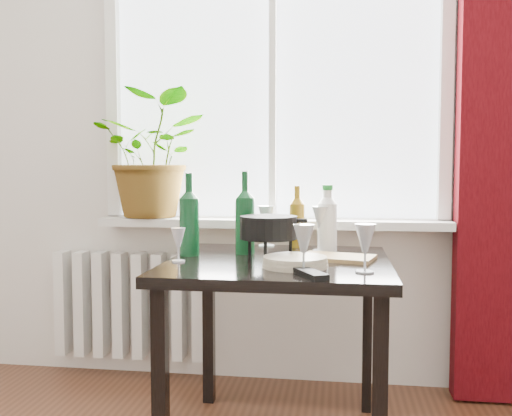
# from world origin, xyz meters

# --- Properties ---
(window) EXTENTS (1.72, 0.08, 1.62)m
(window) POSITION_xyz_m (0.00, 2.22, 1.60)
(window) COLOR white
(window) RESTS_ON ground
(windowsill) EXTENTS (1.72, 0.20, 0.04)m
(windowsill) POSITION_xyz_m (0.00, 2.15, 0.82)
(windowsill) COLOR silver
(windowsill) RESTS_ON ground
(radiator) EXTENTS (0.80, 0.10, 0.55)m
(radiator) POSITION_xyz_m (-0.75, 2.18, 0.38)
(radiator) COLOR silver
(radiator) RESTS_ON ground
(table) EXTENTS (0.85, 0.85, 0.74)m
(table) POSITION_xyz_m (0.10, 1.55, 0.65)
(table) COLOR black
(table) RESTS_ON ground
(potted_plant) EXTENTS (0.60, 0.53, 0.63)m
(potted_plant) POSITION_xyz_m (-0.60, 2.17, 1.16)
(potted_plant) COLOR #1E7220
(potted_plant) RESTS_ON windowsill
(wine_bottle_left) EXTENTS (0.11, 0.11, 0.34)m
(wine_bottle_left) POSITION_xyz_m (-0.27, 1.61, 0.91)
(wine_bottle_left) COLOR #0B3B1B
(wine_bottle_left) RESTS_ON table
(wine_bottle_right) EXTENTS (0.10, 0.10, 0.35)m
(wine_bottle_right) POSITION_xyz_m (-0.06, 1.69, 0.91)
(wine_bottle_right) COLOR #0B3D1A
(wine_bottle_right) RESTS_ON table
(bottle_amber) EXTENTS (0.09, 0.09, 0.29)m
(bottle_amber) POSITION_xyz_m (0.14, 1.92, 0.88)
(bottle_amber) COLOR brown
(bottle_amber) RESTS_ON table
(cleaning_bottle) EXTENTS (0.09, 0.09, 0.29)m
(cleaning_bottle) POSITION_xyz_m (0.28, 1.81, 0.88)
(cleaning_bottle) COLOR white
(cleaning_bottle) RESTS_ON table
(wineglass_front_right) EXTENTS (0.09, 0.09, 0.17)m
(wineglass_front_right) POSITION_xyz_m (0.21, 1.28, 0.83)
(wineglass_front_right) COLOR silver
(wineglass_front_right) RESTS_ON table
(wineglass_far_right) EXTENTS (0.08, 0.08, 0.17)m
(wineglass_far_right) POSITION_xyz_m (0.42, 1.32, 0.83)
(wineglass_far_right) COLOR #AFB3BC
(wineglass_far_right) RESTS_ON table
(wineglass_back_center) EXTENTS (0.09, 0.09, 0.20)m
(wineglass_back_center) POSITION_xyz_m (0.26, 1.80, 0.84)
(wineglass_back_center) COLOR silver
(wineglass_back_center) RESTS_ON table
(wineglass_back_left) EXTENTS (0.09, 0.09, 0.19)m
(wineglass_back_left) POSITION_xyz_m (0.00, 1.92, 0.83)
(wineglass_back_left) COLOR white
(wineglass_back_left) RESTS_ON table
(wineglass_front_left) EXTENTS (0.06, 0.06, 0.13)m
(wineglass_front_left) POSITION_xyz_m (-0.27, 1.44, 0.81)
(wineglass_front_left) COLOR silver
(wineglass_front_left) RESTS_ON table
(plate_stack) EXTENTS (0.25, 0.25, 0.04)m
(plate_stack) POSITION_xyz_m (0.18, 1.39, 0.76)
(plate_stack) COLOR beige
(plate_stack) RESTS_ON table
(fondue_pot) EXTENTS (0.30, 0.28, 0.17)m
(fondue_pot) POSITION_xyz_m (0.06, 1.53, 0.83)
(fondue_pot) COLOR black
(fondue_pot) RESTS_ON table
(tv_remote) EXTENTS (0.14, 0.19, 0.02)m
(tv_remote) POSITION_xyz_m (0.24, 1.23, 0.75)
(tv_remote) COLOR black
(tv_remote) RESTS_ON table
(cutting_board) EXTENTS (0.32, 0.25, 0.02)m
(cutting_board) POSITION_xyz_m (0.32, 1.59, 0.75)
(cutting_board) COLOR olive
(cutting_board) RESTS_ON table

